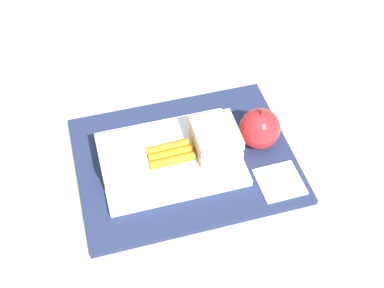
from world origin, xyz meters
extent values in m
plane|color=#B7AD99|center=(0.00, 0.00, 0.00)|extent=(2.40, 2.40, 0.00)
cube|color=navy|center=(0.00, 0.00, 0.01)|extent=(0.36, 0.28, 0.01)
cube|color=white|center=(-0.03, 0.00, 0.02)|extent=(0.23, 0.17, 0.01)
cube|color=#DBC189|center=(-0.10, 0.00, 0.03)|extent=(0.07, 0.08, 0.02)
cube|color=pink|center=(-0.10, 0.00, 0.04)|extent=(0.07, 0.07, 0.01)
cube|color=#DBC189|center=(-0.10, 0.00, 0.06)|extent=(0.07, 0.08, 0.02)
cube|color=#DBC189|center=(0.05, 0.00, 0.03)|extent=(0.07, 0.08, 0.02)
cube|color=pink|center=(0.05, 0.00, 0.04)|extent=(0.07, 0.07, 0.01)
cube|color=#DBC189|center=(0.05, 0.00, 0.06)|extent=(0.07, 0.08, 0.02)
cylinder|color=orange|center=(-0.02, -0.02, 0.03)|extent=(0.08, 0.01, 0.02)
cylinder|color=orange|center=(-0.02, 0.00, 0.03)|extent=(0.08, 0.01, 0.02)
cylinder|color=orange|center=(-0.03, 0.01, 0.03)|extent=(0.08, 0.01, 0.02)
sphere|color=red|center=(0.13, 0.00, 0.04)|extent=(0.07, 0.07, 0.07)
cylinder|color=brown|center=(0.13, 0.00, 0.08)|extent=(0.01, 0.01, 0.01)
cube|color=white|center=(0.14, -0.09, 0.01)|extent=(0.07, 0.07, 0.00)
camera|label=1|loc=(-0.13, -0.53, 0.68)|focal=48.20mm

